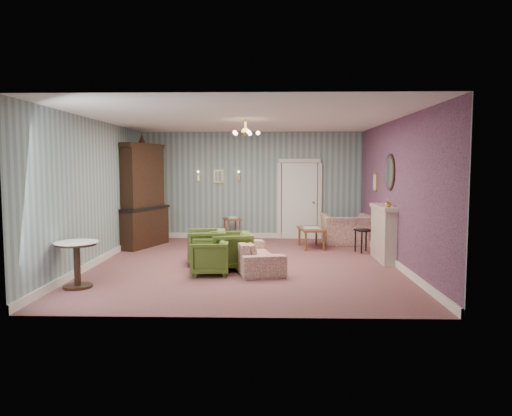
{
  "coord_description": "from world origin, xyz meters",
  "views": [
    {
      "loc": [
        0.46,
        -9.64,
        1.97
      ],
      "look_at": [
        0.2,
        0.4,
        1.1
      ],
      "focal_mm": 33.82,
      "sensor_mm": 36.0,
      "label": 1
    }
  ],
  "objects_px": {
    "olive_chair_b": "(231,249)",
    "olive_chair_a": "(209,256)",
    "sofa_chintz": "(254,248)",
    "coffee_table": "(311,238)",
    "fireplace": "(383,233)",
    "side_table_black": "(364,241)",
    "olive_chair_c": "(206,245)",
    "dresser": "(142,192)",
    "wingback_chair": "(346,224)",
    "pedestal_table": "(77,265)"
  },
  "relations": [
    {
      "from": "dresser",
      "to": "side_table_black",
      "type": "relative_size",
      "value": 5.05
    },
    {
      "from": "dresser",
      "to": "pedestal_table",
      "type": "distance_m",
      "value": 4.17
    },
    {
      "from": "coffee_table",
      "to": "sofa_chintz",
      "type": "bearing_deg",
      "value": -119.05
    },
    {
      "from": "wingback_chair",
      "to": "fireplace",
      "type": "xyz_separation_m",
      "value": [
        0.45,
        -2.08,
        0.07
      ]
    },
    {
      "from": "olive_chair_b",
      "to": "olive_chair_c",
      "type": "height_order",
      "value": "olive_chair_b"
    },
    {
      "from": "olive_chair_c",
      "to": "olive_chair_a",
      "type": "bearing_deg",
      "value": 2.81
    },
    {
      "from": "olive_chair_c",
      "to": "pedestal_table",
      "type": "xyz_separation_m",
      "value": [
        -1.85,
        -1.98,
        -0.0
      ]
    },
    {
      "from": "pedestal_table",
      "to": "wingback_chair",
      "type": "bearing_deg",
      "value": 41.63
    },
    {
      "from": "olive_chair_a",
      "to": "dresser",
      "type": "relative_size",
      "value": 0.26
    },
    {
      "from": "dresser",
      "to": "fireplace",
      "type": "bearing_deg",
      "value": 2.93
    },
    {
      "from": "side_table_black",
      "to": "dresser",
      "type": "bearing_deg",
      "value": 172.42
    },
    {
      "from": "olive_chair_c",
      "to": "coffee_table",
      "type": "xyz_separation_m",
      "value": [
        2.29,
        1.97,
        -0.14
      ]
    },
    {
      "from": "olive_chair_c",
      "to": "side_table_black",
      "type": "relative_size",
      "value": 1.46
    },
    {
      "from": "olive_chair_b",
      "to": "sofa_chintz",
      "type": "xyz_separation_m",
      "value": [
        0.45,
        0.11,
        -0.0
      ]
    },
    {
      "from": "coffee_table",
      "to": "side_table_black",
      "type": "height_order",
      "value": "side_table_black"
    },
    {
      "from": "olive_chair_a",
      "to": "olive_chair_b",
      "type": "height_order",
      "value": "olive_chair_b"
    },
    {
      "from": "fireplace",
      "to": "wingback_chair",
      "type": "bearing_deg",
      "value": 102.11
    },
    {
      "from": "fireplace",
      "to": "coffee_table",
      "type": "relative_size",
      "value": 1.45
    },
    {
      "from": "olive_chair_c",
      "to": "sofa_chintz",
      "type": "xyz_separation_m",
      "value": [
        0.98,
        -0.39,
        0.0
      ]
    },
    {
      "from": "wingback_chair",
      "to": "fireplace",
      "type": "bearing_deg",
      "value": 100.84
    },
    {
      "from": "sofa_chintz",
      "to": "dresser",
      "type": "distance_m",
      "value": 3.86
    },
    {
      "from": "fireplace",
      "to": "side_table_black",
      "type": "bearing_deg",
      "value": 102.53
    },
    {
      "from": "olive_chair_c",
      "to": "dresser",
      "type": "bearing_deg",
      "value": -146.41
    },
    {
      "from": "olive_chair_c",
      "to": "fireplace",
      "type": "distance_m",
      "value": 3.68
    },
    {
      "from": "olive_chair_b",
      "to": "pedestal_table",
      "type": "distance_m",
      "value": 2.81
    },
    {
      "from": "fireplace",
      "to": "olive_chair_a",
      "type": "bearing_deg",
      "value": -158.16
    },
    {
      "from": "olive_chair_c",
      "to": "wingback_chair",
      "type": "relative_size",
      "value": 0.67
    },
    {
      "from": "dresser",
      "to": "coffee_table",
      "type": "distance_m",
      "value": 4.27
    },
    {
      "from": "fireplace",
      "to": "coffee_table",
      "type": "xyz_separation_m",
      "value": [
        -1.36,
        1.53,
        -0.33
      ]
    },
    {
      "from": "sofa_chintz",
      "to": "pedestal_table",
      "type": "height_order",
      "value": "sofa_chintz"
    },
    {
      "from": "olive_chair_c",
      "to": "dresser",
      "type": "distance_m",
      "value": 2.93
    },
    {
      "from": "olive_chair_c",
      "to": "dresser",
      "type": "xyz_separation_m",
      "value": [
        -1.83,
        2.08,
        0.95
      ]
    },
    {
      "from": "sofa_chintz",
      "to": "side_table_black",
      "type": "relative_size",
      "value": 3.77
    },
    {
      "from": "olive_chair_a",
      "to": "fireplace",
      "type": "relative_size",
      "value": 0.5
    },
    {
      "from": "olive_chair_a",
      "to": "olive_chair_b",
      "type": "bearing_deg",
      "value": 138.34
    },
    {
      "from": "olive_chair_b",
      "to": "olive_chair_c",
      "type": "relative_size",
      "value": 1.02
    },
    {
      "from": "olive_chair_a",
      "to": "wingback_chair",
      "type": "relative_size",
      "value": 0.6
    },
    {
      "from": "fireplace",
      "to": "pedestal_table",
      "type": "relative_size",
      "value": 1.84
    },
    {
      "from": "olive_chair_c",
      "to": "pedestal_table",
      "type": "bearing_deg",
      "value": -50.88
    },
    {
      "from": "fireplace",
      "to": "side_table_black",
      "type": "height_order",
      "value": "fireplace"
    },
    {
      "from": "sofa_chintz",
      "to": "coffee_table",
      "type": "height_order",
      "value": "sofa_chintz"
    },
    {
      "from": "sofa_chintz",
      "to": "wingback_chair",
      "type": "bearing_deg",
      "value": -50.66
    },
    {
      "from": "olive_chair_a",
      "to": "wingback_chair",
      "type": "distance_m",
      "value": 4.61
    },
    {
      "from": "olive_chair_a",
      "to": "sofa_chintz",
      "type": "distance_m",
      "value": 0.99
    },
    {
      "from": "fireplace",
      "to": "olive_chair_c",
      "type": "bearing_deg",
      "value": -173.23
    },
    {
      "from": "coffee_table",
      "to": "pedestal_table",
      "type": "bearing_deg",
      "value": -136.4
    },
    {
      "from": "sofa_chintz",
      "to": "side_table_black",
      "type": "distance_m",
      "value": 3.03
    },
    {
      "from": "wingback_chair",
      "to": "olive_chair_a",
      "type": "bearing_deg",
      "value": 47.67
    },
    {
      "from": "pedestal_table",
      "to": "coffee_table",
      "type": "bearing_deg",
      "value": 43.6
    },
    {
      "from": "olive_chair_b",
      "to": "olive_chair_a",
      "type": "bearing_deg",
      "value": -48.12
    }
  ]
}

